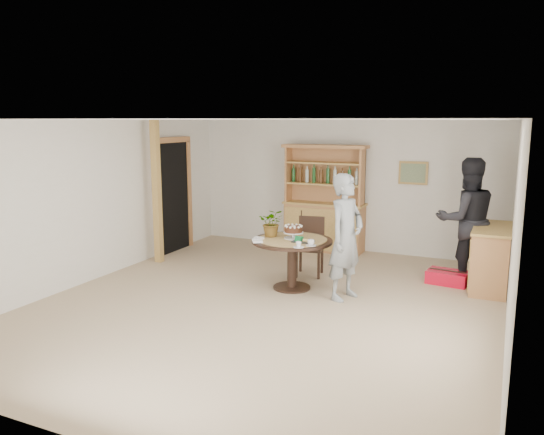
{
  "coord_description": "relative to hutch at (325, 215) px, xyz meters",
  "views": [
    {
      "loc": [
        2.93,
        -6.33,
        2.49
      ],
      "look_at": [
        -0.31,
        0.81,
        1.05
      ],
      "focal_mm": 35.0,
      "sensor_mm": 36.0,
      "label": 1
    }
  ],
  "objects": [
    {
      "name": "ground",
      "position": [
        0.3,
        -3.24,
        -0.69
      ],
      "size": [
        7.0,
        7.0,
        0.0
      ],
      "primitive_type": "plane",
      "color": "tan",
      "rests_on": "ground"
    },
    {
      "name": "room_shell",
      "position": [
        0.3,
        -3.23,
        1.05
      ],
      "size": [
        6.04,
        7.04,
        2.52
      ],
      "color": "white",
      "rests_on": "ground"
    },
    {
      "name": "doorway",
      "position": [
        -2.63,
        -1.24,
        0.42
      ],
      "size": [
        0.13,
        1.1,
        2.18
      ],
      "color": "black",
      "rests_on": "ground"
    },
    {
      "name": "pine_post",
      "position": [
        -2.4,
        -2.04,
        0.56
      ],
      "size": [
        0.12,
        0.12,
        2.5
      ],
      "primitive_type": "cube",
      "color": "tan",
      "rests_on": "ground"
    },
    {
      "name": "hutch",
      "position": [
        0.0,
        0.0,
        0.0
      ],
      "size": [
        1.62,
        0.54,
        2.04
      ],
      "color": "#B17F4B",
      "rests_on": "ground"
    },
    {
      "name": "sideboard",
      "position": [
        3.04,
        -1.24,
        -0.22
      ],
      "size": [
        0.54,
        1.26,
        0.94
      ],
      "color": "#B17F4B",
      "rests_on": "ground"
    },
    {
      "name": "dining_table",
      "position": [
        0.34,
        -2.48,
        -0.08
      ],
      "size": [
        1.2,
        1.2,
        0.76
      ],
      "color": "black",
      "rests_on": "ground"
    },
    {
      "name": "dining_chair",
      "position": [
        0.32,
        -1.65,
        -0.15
      ],
      "size": [
        0.49,
        0.49,
        0.95
      ],
      "rotation": [
        0.0,
        0.0,
        0.19
      ],
      "color": "black",
      "rests_on": "ground"
    },
    {
      "name": "birthday_cake",
      "position": [
        0.34,
        -2.43,
        0.19
      ],
      "size": [
        0.3,
        0.3,
        0.2
      ],
      "color": "white",
      "rests_on": "dining_table"
    },
    {
      "name": "flower_vase",
      "position": [
        -0.01,
        -2.43,
        0.28
      ],
      "size": [
        0.47,
        0.44,
        0.42
      ],
      "primitive_type": "imported",
      "rotation": [
        0.0,
        0.0,
        0.35
      ],
      "color": "#3F7233",
      "rests_on": "dining_table"
    },
    {
      "name": "gift_tray",
      "position": [
        0.55,
        -2.6,
        0.1
      ],
      "size": [
        0.3,
        0.2,
        0.08
      ],
      "color": "black",
      "rests_on": "dining_table"
    },
    {
      "name": "coffee_cup_a",
      "position": [
        0.74,
        -2.76,
        0.11
      ],
      "size": [
        0.15,
        0.15,
        0.09
      ],
      "color": "silver",
      "rests_on": "dining_table"
    },
    {
      "name": "coffee_cup_b",
      "position": [
        0.62,
        -2.93,
        0.11
      ],
      "size": [
        0.15,
        0.15,
        0.08
      ],
      "color": "silver",
      "rests_on": "dining_table"
    },
    {
      "name": "napkins",
      "position": [
        -0.07,
        -2.79,
        0.09
      ],
      "size": [
        0.24,
        0.33,
        0.03
      ],
      "color": "white",
      "rests_on": "dining_table"
    },
    {
      "name": "teen_boy",
      "position": [
        1.19,
        -2.58,
        0.2
      ],
      "size": [
        0.61,
        0.75,
        1.77
      ],
      "primitive_type": "imported",
      "rotation": [
        0.0,
        0.0,
        1.25
      ],
      "color": "gray",
      "rests_on": "ground"
    },
    {
      "name": "adult_person",
      "position": [
        2.64,
        -0.98,
        0.28
      ],
      "size": [
        1.17,
        1.07,
        1.94
      ],
      "primitive_type": "imported",
      "rotation": [
        0.0,
        0.0,
        3.59
      ],
      "color": "black",
      "rests_on": "ground"
    },
    {
      "name": "red_suitcase",
      "position": [
        2.45,
        -1.26,
        -0.59
      ],
      "size": [
        0.65,
        0.47,
        0.21
      ],
      "rotation": [
        0.0,
        0.0,
        -0.13
      ],
      "color": "red",
      "rests_on": "ground"
    }
  ]
}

